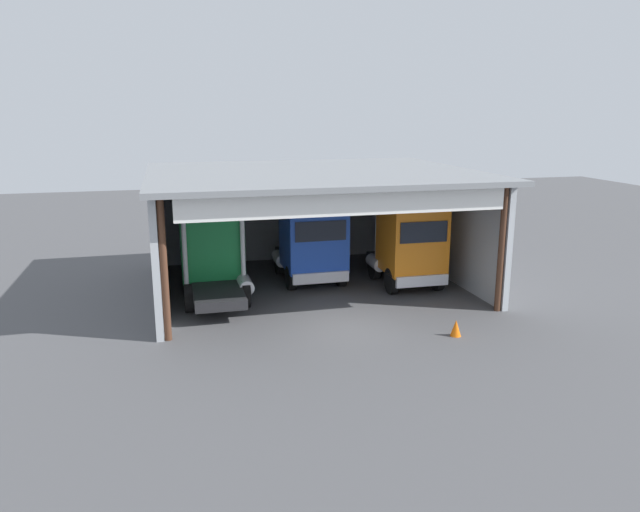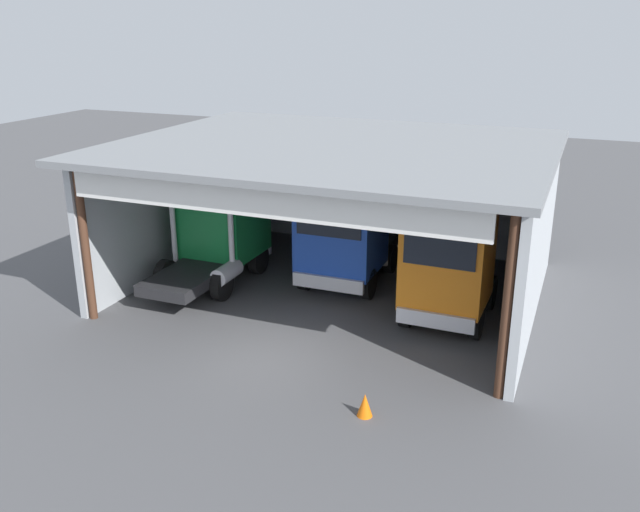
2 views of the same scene
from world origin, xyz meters
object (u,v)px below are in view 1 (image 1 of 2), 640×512
(truck_green_center_right_bay, at_px, (213,253))
(truck_orange_center_left_bay, at_px, (409,244))
(oil_drum, at_px, (328,250))
(traffic_cone, at_px, (456,328))
(truck_blue_right_bay, at_px, (311,242))
(tool_cart, at_px, (332,251))

(truck_green_center_right_bay, xyz_separation_m, truck_orange_center_left_bay, (8.06, -0.74, 0.10))
(oil_drum, distance_m, traffic_cone, 11.52)
(truck_blue_right_bay, distance_m, truck_orange_center_left_bay, 4.16)
(truck_blue_right_bay, relative_size, traffic_cone, 9.52)
(truck_green_center_right_bay, xyz_separation_m, traffic_cone, (7.44, -6.45, -1.49))
(oil_drum, bearing_deg, tool_cart, -84.22)
(tool_cart, distance_m, traffic_cone, 11.06)
(truck_blue_right_bay, distance_m, oil_drum, 4.70)
(truck_orange_center_left_bay, bearing_deg, oil_drum, -70.52)
(tool_cart, bearing_deg, truck_green_center_right_bay, -143.66)
(truck_blue_right_bay, relative_size, truck_orange_center_left_bay, 1.14)
(traffic_cone, bearing_deg, truck_orange_center_left_bay, 83.76)
(truck_green_center_right_bay, bearing_deg, truck_blue_right_bay, 11.81)
(truck_blue_right_bay, bearing_deg, truck_orange_center_left_bay, 156.24)
(truck_orange_center_left_bay, relative_size, traffic_cone, 8.36)
(oil_drum, relative_size, traffic_cone, 1.61)
(truck_green_center_right_bay, distance_m, truck_orange_center_left_bay, 8.10)
(truck_orange_center_left_bay, relative_size, tool_cart, 4.68)
(truck_orange_center_left_bay, bearing_deg, truck_green_center_right_bay, -4.49)
(truck_blue_right_bay, bearing_deg, tool_cart, -118.43)
(truck_blue_right_bay, height_order, oil_drum, truck_blue_right_bay)
(oil_drum, bearing_deg, truck_blue_right_bay, -114.70)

